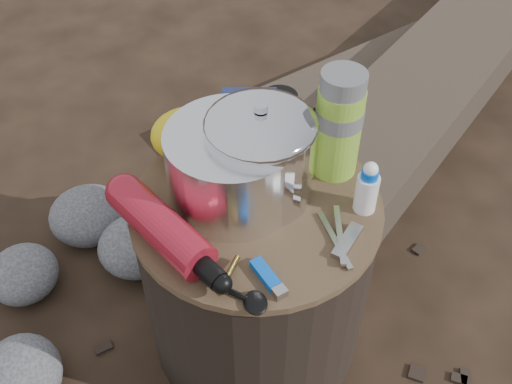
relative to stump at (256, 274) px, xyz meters
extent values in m
plane|color=black|center=(0.00, 0.00, -0.22)|extent=(60.00, 60.00, 0.00)
cylinder|color=black|center=(0.00, 0.00, 0.00)|extent=(0.49, 0.49, 0.45)
cube|color=#40342A|center=(0.78, 0.75, -0.14)|extent=(1.74, 1.58, 0.17)
cube|color=#40342A|center=(0.45, 0.86, -0.18)|extent=(1.06, 0.60, 0.09)
cylinder|color=white|center=(-0.04, 0.03, 0.30)|extent=(0.25, 0.25, 0.15)
cylinder|color=silver|center=(0.02, 0.03, 0.33)|extent=(0.20, 0.20, 0.20)
cylinder|color=#8DC536|center=(0.18, 0.06, 0.34)|extent=(0.09, 0.09, 0.23)
cylinder|color=black|center=(0.09, 0.18, 0.28)|extent=(0.07, 0.07, 0.11)
ellipsoid|color=yellow|center=(-0.10, 0.17, 0.28)|extent=(0.15, 0.13, 0.10)
cube|color=#16204E|center=(0.03, 0.17, 0.29)|extent=(0.11, 0.05, 0.14)
cube|color=blue|center=(-0.02, -0.17, 0.23)|extent=(0.05, 0.09, 0.02)
cube|color=#B0B1B5|center=(0.14, -0.14, 0.23)|extent=(0.08, 0.08, 0.01)
cylinder|color=white|center=(0.20, -0.06, 0.28)|extent=(0.04, 0.04, 0.10)
camera|label=1|loc=(-0.18, -0.78, 1.07)|focal=42.34mm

